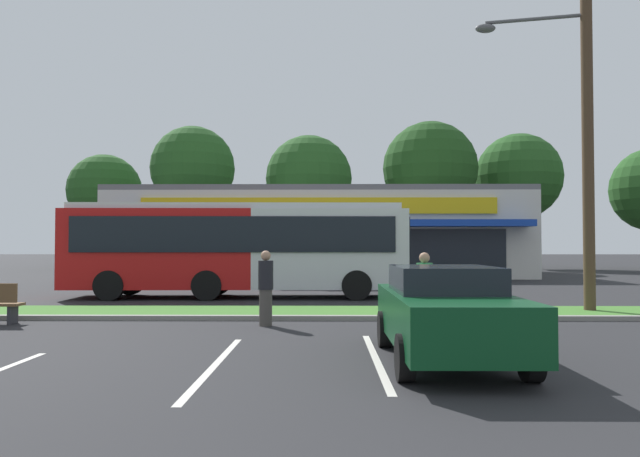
{
  "coord_description": "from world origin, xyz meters",
  "views": [
    {
      "loc": [
        -0.42,
        -1.7,
        1.82
      ],
      "look_at": [
        -0.61,
        18.1,
        2.38
      ],
      "focal_mm": 33.44,
      "sensor_mm": 36.0,
      "label": 1
    }
  ],
  "objects_px": {
    "utility_pole": "(582,93)",
    "car_0": "(328,270)",
    "pedestrian_mid": "(266,288)",
    "pedestrian_near_bench": "(425,292)",
    "car_3": "(446,312)",
    "city_bus": "(238,247)"
  },
  "relations": [
    {
      "from": "utility_pole",
      "to": "car_0",
      "type": "height_order",
      "value": "utility_pole"
    },
    {
      "from": "utility_pole",
      "to": "pedestrian_near_bench",
      "type": "relative_size",
      "value": 6.63
    },
    {
      "from": "pedestrian_near_bench",
      "to": "pedestrian_mid",
      "type": "relative_size",
      "value": 0.98
    },
    {
      "from": "city_bus",
      "to": "car_0",
      "type": "bearing_deg",
      "value": 55.06
    },
    {
      "from": "pedestrian_near_bench",
      "to": "utility_pole",
      "type": "bearing_deg",
      "value": 1.74
    },
    {
      "from": "city_bus",
      "to": "car_3",
      "type": "xyz_separation_m",
      "value": [
        4.97,
        -11.39,
        -0.99
      ]
    },
    {
      "from": "utility_pole",
      "to": "car_3",
      "type": "bearing_deg",
      "value": -127.58
    },
    {
      "from": "utility_pole",
      "to": "car_3",
      "type": "xyz_separation_m",
      "value": [
        -4.94,
        -6.42,
        -5.12
      ]
    },
    {
      "from": "city_bus",
      "to": "pedestrian_near_bench",
      "type": "bearing_deg",
      "value": -59.62
    },
    {
      "from": "utility_pole",
      "to": "pedestrian_near_bench",
      "type": "distance_m",
      "value": 7.69
    },
    {
      "from": "city_bus",
      "to": "utility_pole",
      "type": "bearing_deg",
      "value": -28.16
    },
    {
      "from": "city_bus",
      "to": "car_3",
      "type": "relative_size",
      "value": 2.67
    },
    {
      "from": "city_bus",
      "to": "pedestrian_mid",
      "type": "distance_m",
      "value": 7.55
    },
    {
      "from": "car_0",
      "to": "pedestrian_near_bench",
      "type": "bearing_deg",
      "value": 98.66
    },
    {
      "from": "utility_pole",
      "to": "pedestrian_near_bench",
      "type": "height_order",
      "value": "utility_pole"
    },
    {
      "from": "city_bus",
      "to": "car_3",
      "type": "distance_m",
      "value": 12.47
    },
    {
      "from": "car_3",
      "to": "pedestrian_near_bench",
      "type": "bearing_deg",
      "value": 176.75
    },
    {
      "from": "car_0",
      "to": "pedestrian_mid",
      "type": "distance_m",
      "value": 12.18
    },
    {
      "from": "city_bus",
      "to": "car_3",
      "type": "height_order",
      "value": "city_bus"
    },
    {
      "from": "car_3",
      "to": "utility_pole",
      "type": "bearing_deg",
      "value": 142.42
    },
    {
      "from": "car_0",
      "to": "pedestrian_mid",
      "type": "height_order",
      "value": "pedestrian_mid"
    },
    {
      "from": "pedestrian_near_bench",
      "to": "pedestrian_mid",
      "type": "bearing_deg",
      "value": 131.38
    }
  ]
}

